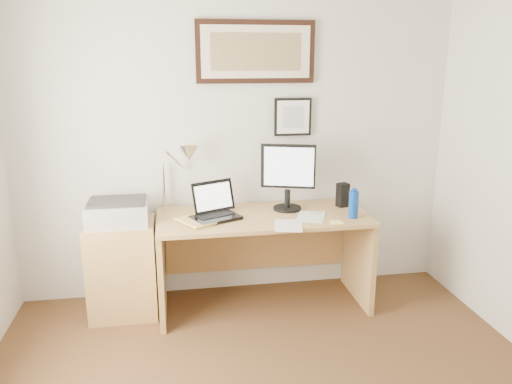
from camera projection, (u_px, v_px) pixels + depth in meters
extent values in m
cube|color=silver|center=(237.00, 143.00, 3.99)|extent=(3.50, 0.02, 2.50)
cube|color=#AC8048|center=(123.00, 269.00, 3.77)|extent=(0.50, 0.40, 0.73)
cylinder|color=#0B3A9B|center=(353.00, 204.00, 3.70)|extent=(0.07, 0.07, 0.21)
cylinder|color=#0B3A9B|center=(354.00, 190.00, 3.68)|extent=(0.04, 0.04, 0.02)
cube|color=black|center=(343.00, 195.00, 3.99)|extent=(0.10, 0.10, 0.19)
cube|color=white|center=(288.00, 226.00, 3.55)|extent=(0.24, 0.31, 0.00)
cube|color=white|center=(311.00, 217.00, 3.74)|extent=(0.29, 0.34, 0.00)
cube|color=#FEFF78|center=(337.00, 223.00, 3.60)|extent=(0.09, 0.09, 0.01)
cylinder|color=white|center=(317.00, 213.00, 3.81)|extent=(0.14, 0.06, 0.02)
imported|color=#D1B762|center=(185.00, 224.00, 3.55)|extent=(0.33, 0.35, 0.02)
cube|color=#AC8048|center=(263.00, 217.00, 3.79)|extent=(1.60, 0.70, 0.03)
cube|color=#AC8048|center=(162.00, 270.00, 3.77)|extent=(0.04, 0.65, 0.72)
cube|color=#AC8048|center=(358.00, 256.00, 4.02)|extent=(0.04, 0.65, 0.72)
cube|color=#AC8048|center=(256.00, 237.00, 4.18)|extent=(1.50, 0.03, 0.55)
cube|color=black|center=(215.00, 218.00, 3.69)|extent=(0.41, 0.36, 0.02)
cube|color=black|center=(215.00, 215.00, 3.71)|extent=(0.31, 0.23, 0.00)
cube|color=black|center=(213.00, 196.00, 3.78)|extent=(0.34, 0.21, 0.23)
cube|color=white|center=(213.00, 197.00, 3.78)|extent=(0.29, 0.17, 0.18)
cylinder|color=black|center=(287.00, 208.00, 3.93)|extent=(0.22, 0.22, 0.02)
cylinder|color=black|center=(287.00, 198.00, 3.91)|extent=(0.04, 0.04, 0.14)
cube|color=black|center=(288.00, 166.00, 3.83)|extent=(0.41, 0.16, 0.34)
cube|color=silver|center=(289.00, 167.00, 3.81)|extent=(0.36, 0.12, 0.30)
cube|color=#A6A6A9|center=(118.00, 213.00, 3.64)|extent=(0.44, 0.34, 0.16)
cube|color=#2D2D2D|center=(117.00, 201.00, 3.62)|extent=(0.40, 0.30, 0.02)
cylinder|color=silver|center=(164.00, 187.00, 3.90)|extent=(0.02, 0.02, 0.36)
cylinder|color=silver|center=(176.00, 160.00, 3.80)|extent=(0.15, 0.23, 0.19)
cone|color=silver|center=(189.00, 154.00, 3.74)|extent=(0.16, 0.18, 0.15)
cube|color=black|center=(256.00, 52.00, 3.80)|extent=(0.92, 0.03, 0.47)
cube|color=beige|center=(256.00, 52.00, 3.79)|extent=(0.84, 0.01, 0.39)
cube|color=olive|center=(256.00, 52.00, 3.78)|extent=(0.70, 0.00, 0.28)
cube|color=black|center=(293.00, 117.00, 3.98)|extent=(0.30, 0.02, 0.30)
cube|color=white|center=(293.00, 117.00, 3.97)|extent=(0.26, 0.00, 0.26)
cube|color=#ADB2B6|center=(293.00, 117.00, 3.96)|extent=(0.17, 0.00, 0.17)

